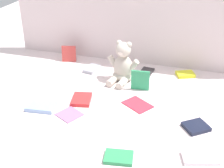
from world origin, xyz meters
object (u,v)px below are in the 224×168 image
(book_case_0, at_px, (69,114))
(book_case_3, at_px, (82,99))
(book_case_4, at_px, (41,106))
(book_case_10, at_px, (146,72))
(teddy_bear, at_px, (123,66))
(book_case_5, at_px, (69,54))
(book_case_6, at_px, (185,74))
(book_case_11, at_px, (140,80))
(book_case_2, at_px, (119,157))
(book_case_8, at_px, (138,104))
(book_case_9, at_px, (92,69))
(book_case_7, at_px, (196,127))
(book_case_1, at_px, (200,158))

(book_case_0, bearing_deg, book_case_3, 23.62)
(book_case_4, distance_m, book_case_10, 0.66)
(teddy_bear, bearing_deg, book_case_5, 168.11)
(teddy_bear, bearing_deg, book_case_6, 33.92)
(book_case_5, height_order, book_case_11, book_case_11)
(book_case_3, xyz_separation_m, book_case_10, (0.25, 0.40, -0.00))
(book_case_6, height_order, book_case_10, book_case_6)
(book_case_2, height_order, book_case_8, book_case_2)
(book_case_4, distance_m, book_case_8, 0.46)
(book_case_2, xyz_separation_m, book_case_9, (-0.36, 0.69, 0.00))
(book_case_4, height_order, book_case_8, book_case_4)
(book_case_2, bearing_deg, book_case_6, -22.14)
(book_case_9, bearing_deg, book_case_10, -161.08)
(book_case_8, height_order, book_case_9, book_case_9)
(book_case_3, height_order, book_case_10, book_case_3)
(book_case_0, relative_size, book_case_10, 0.85)
(book_case_0, bearing_deg, book_case_6, -12.91)
(book_case_6, bearing_deg, book_case_5, -114.21)
(book_case_6, distance_m, book_case_7, 0.50)
(teddy_bear, distance_m, book_case_0, 0.44)
(book_case_5, xyz_separation_m, book_case_6, (0.72, 0.00, -0.04))
(book_case_3, xyz_separation_m, book_case_9, (-0.07, 0.34, -0.00))
(book_case_3, distance_m, book_case_8, 0.28)
(teddy_bear, bearing_deg, book_case_4, -117.54)
(book_case_7, bearing_deg, book_case_3, -134.63)
(book_case_7, bearing_deg, book_case_8, -149.22)
(book_case_1, bearing_deg, book_case_9, 30.83)
(book_case_9, bearing_deg, book_case_2, 126.10)
(book_case_4, height_order, book_case_11, book_case_11)
(book_case_9, bearing_deg, book_case_8, 147.68)
(book_case_0, relative_size, book_case_5, 1.01)
(book_case_9, distance_m, book_case_11, 0.36)
(book_case_0, height_order, book_case_1, book_case_1)
(book_case_7, relative_size, book_case_11, 0.89)
(book_case_1, relative_size, book_case_6, 1.35)
(book_case_0, bearing_deg, book_case_9, 35.18)
(book_case_4, bearing_deg, book_case_8, -76.20)
(book_case_4, bearing_deg, book_case_7, -92.55)
(book_case_0, distance_m, book_case_6, 0.73)
(book_case_7, xyz_separation_m, book_case_11, (-0.30, 0.26, 0.05))
(teddy_bear, distance_m, book_case_6, 0.37)
(book_case_5, relative_size, book_case_9, 0.92)
(teddy_bear, distance_m, book_case_5, 0.42)
(book_case_9, bearing_deg, book_case_11, 164.00)
(book_case_4, height_order, book_case_9, book_case_4)
(book_case_11, bearing_deg, book_case_5, 151.16)
(teddy_bear, distance_m, book_case_2, 0.64)
(book_case_0, bearing_deg, book_case_8, -30.88)
(book_case_11, bearing_deg, book_case_7, -45.01)
(book_case_4, xyz_separation_m, book_case_5, (-0.10, 0.54, 0.04))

